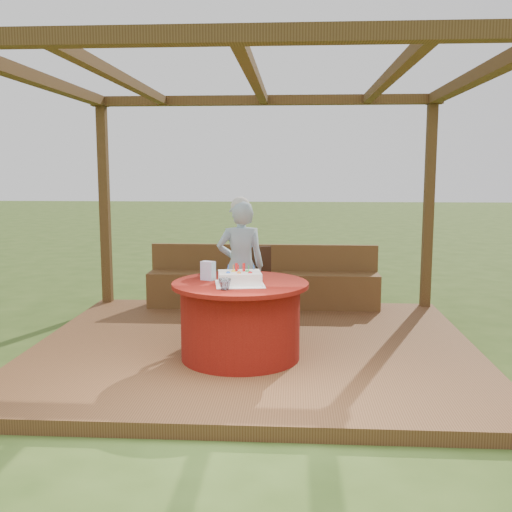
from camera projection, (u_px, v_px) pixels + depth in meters
The scene contains 10 objects.
ground at pixel (254, 355), 6.19m from camera, with size 60.00×60.00×0.00m, color #344D19.
deck at pixel (254, 349), 6.18m from camera, with size 4.50×4.00×0.12m, color brown.
pergola at pixel (254, 117), 5.85m from camera, with size 4.50×4.00×2.72m.
bench at pixel (263, 286), 7.84m from camera, with size 3.00×0.42×0.80m.
table at pixel (240, 319), 5.68m from camera, with size 1.29×1.29×0.73m.
chair at pixel (253, 282), 6.81m from camera, with size 0.53×0.53×0.91m.
elderly_woman at pixel (241, 264), 6.61m from camera, with size 0.58×0.43×1.49m.
birthday_cake at pixel (240, 278), 5.51m from camera, with size 0.51×0.51×0.19m.
gift_bag at pixel (208, 271), 5.73m from camera, with size 0.13×0.08×0.18m, color #D88BC4.
drinking_glass at pixel (225, 284), 5.26m from camera, with size 0.11×0.11×0.10m, color white.
Camera 1 is at (0.40, -5.97, 1.90)m, focal length 42.00 mm.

